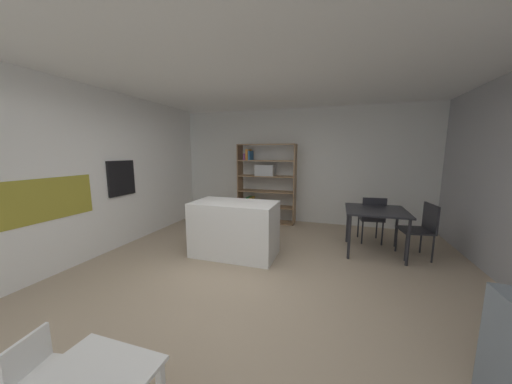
# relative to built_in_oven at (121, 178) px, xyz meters

# --- Properties ---
(ground_plane) EXTENTS (8.88, 8.88, 0.00)m
(ground_plane) POSITION_rel_built_in_oven_xyz_m (2.51, -0.58, -1.23)
(ground_plane) COLOR tan
(ceiling_slab) EXTENTS (6.46, 6.42, 0.06)m
(ceiling_slab) POSITION_rel_built_in_oven_xyz_m (2.51, -0.58, 1.49)
(ceiling_slab) COLOR white
(ceiling_slab) RESTS_ON ground_plane
(back_partition) EXTENTS (6.46, 0.06, 2.69)m
(back_partition) POSITION_rel_built_in_oven_xyz_m (2.51, 2.60, 0.12)
(back_partition) COLOR silver
(back_partition) RESTS_ON ground_plane
(tall_cabinet_run_left) EXTENTS (0.64, 5.79, 2.69)m
(tall_cabinet_run_left) POSITION_rel_built_in_oven_xyz_m (-0.34, -0.58, 0.12)
(tall_cabinet_run_left) COLOR white
(tall_cabinet_run_left) RESTS_ON ground_plane
(cabinet_niche_splashback) EXTENTS (0.01, 1.24, 0.57)m
(cabinet_niche_splashback) POSITION_rel_built_in_oven_xyz_m (-0.02, -1.22, -0.17)
(cabinet_niche_splashback) COLOR #9E932D
(cabinet_niche_splashback) RESTS_ON ground_plane
(built_in_oven) EXTENTS (0.06, 0.56, 0.62)m
(built_in_oven) POSITION_rel_built_in_oven_xyz_m (0.00, 0.00, 0.00)
(built_in_oven) COLOR black
(built_in_oven) RESTS_ON ground_plane
(kitchen_island) EXTENTS (1.35, 0.74, 0.88)m
(kitchen_island) POSITION_rel_built_in_oven_xyz_m (2.08, 0.18, -0.79)
(kitchen_island) COLOR white
(kitchen_island) RESTS_ON ground_plane
(open_bookshelf) EXTENTS (1.38, 0.37, 1.87)m
(open_bookshelf) POSITION_rel_built_in_oven_xyz_m (1.97, 2.29, -0.20)
(open_bookshelf) COLOR #997551
(open_bookshelf) RESTS_ON ground_plane
(child_table) EXTENTS (0.62, 0.42, 0.47)m
(child_table) POSITION_rel_built_in_oven_xyz_m (2.42, -2.61, -0.84)
(child_table) COLOR white
(child_table) RESTS_ON ground_plane
(child_chair_left) EXTENTS (0.35, 0.35, 0.56)m
(child_chair_left) POSITION_rel_built_in_oven_xyz_m (1.96, -2.62, -0.91)
(child_chair_left) COLOR white
(child_chair_left) RESTS_ON ground_plane
(dining_table) EXTENTS (0.94, 0.93, 0.74)m
(dining_table) POSITION_rel_built_in_oven_xyz_m (4.27, 0.98, -0.56)
(dining_table) COLOR #232328
(dining_table) RESTS_ON ground_plane
(dining_chair_window_side) EXTENTS (0.50, 0.52, 0.88)m
(dining_chair_window_side) POSITION_rel_built_in_oven_xyz_m (4.96, 0.99, -0.70)
(dining_chair_window_side) COLOR #232328
(dining_chair_window_side) RESTS_ON ground_plane
(dining_chair_far) EXTENTS (0.45, 0.49, 0.87)m
(dining_chair_far) POSITION_rel_built_in_oven_xyz_m (4.28, 1.47, -0.71)
(dining_chair_far) COLOR #232328
(dining_chair_far) RESTS_ON ground_plane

